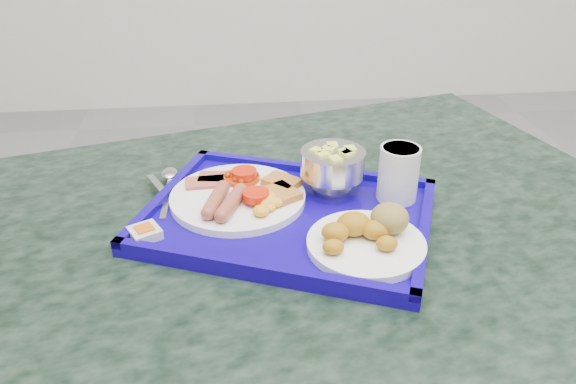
# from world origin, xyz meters

# --- Properties ---
(table) EXTENTS (1.46, 1.16, 0.80)m
(table) POSITION_xyz_m (-0.39, 0.27, 0.60)
(table) COLOR slate
(table) RESTS_ON floor
(tray) EXTENTS (0.52, 0.46, 0.03)m
(tray) POSITION_xyz_m (-0.36, 0.29, 0.81)
(tray) COLOR #11038C
(tray) RESTS_ON table
(main_plate) EXTENTS (0.22, 0.22, 0.03)m
(main_plate) POSITION_xyz_m (-0.43, 0.34, 0.83)
(main_plate) COLOR white
(main_plate) RESTS_ON tray
(bread_plate) EXTENTS (0.17, 0.17, 0.06)m
(bread_plate) POSITION_xyz_m (-0.26, 0.19, 0.84)
(bread_plate) COLOR white
(bread_plate) RESTS_ON tray
(fruit_bowl) EXTENTS (0.11, 0.11, 0.07)m
(fruit_bowl) POSITION_xyz_m (-0.28, 0.36, 0.87)
(fruit_bowl) COLOR silver
(fruit_bowl) RESTS_ON tray
(juice_cup) EXTENTS (0.07, 0.07, 0.09)m
(juice_cup) POSITION_xyz_m (-0.18, 0.32, 0.87)
(juice_cup) COLOR silver
(juice_cup) RESTS_ON tray
(spoon) EXTENTS (0.03, 0.17, 0.01)m
(spoon) POSITION_xyz_m (-0.56, 0.42, 0.82)
(spoon) COLOR silver
(spoon) RESTS_ON tray
(knife) EXTENTS (0.08, 0.16, 0.00)m
(knife) POSITION_xyz_m (-0.55, 0.37, 0.82)
(knife) COLOR silver
(knife) RESTS_ON tray
(jam_packet) EXTENTS (0.06, 0.06, 0.02)m
(jam_packet) POSITION_xyz_m (-0.58, 0.25, 0.83)
(jam_packet) COLOR silver
(jam_packet) RESTS_ON tray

